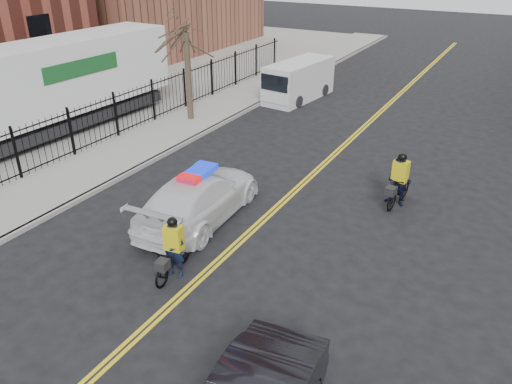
{
  "coord_description": "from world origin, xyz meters",
  "views": [
    {
      "loc": [
        6.38,
        -8.66,
        7.81
      ],
      "look_at": [
        0.11,
        2.62,
        1.3
      ],
      "focal_mm": 35.0,
      "sensor_mm": 36.0,
      "label": 1
    }
  ],
  "objects_px": {
    "cyclist_near": "(175,256)",
    "police_cruiser": "(199,197)",
    "cyclist_far": "(399,185)",
    "cargo_van": "(298,81)",
    "semi_trailer": "(44,85)"
  },
  "relations": [
    {
      "from": "cyclist_far",
      "to": "cargo_van",
      "type": "bearing_deg",
      "value": 137.28
    },
    {
      "from": "cyclist_near",
      "to": "cyclist_far",
      "type": "height_order",
      "value": "cyclist_far"
    },
    {
      "from": "police_cruiser",
      "to": "cargo_van",
      "type": "distance_m",
      "value": 13.84
    },
    {
      "from": "cyclist_far",
      "to": "cyclist_near",
      "type": "bearing_deg",
      "value": -113.45
    },
    {
      "from": "police_cruiser",
      "to": "semi_trailer",
      "type": "bearing_deg",
      "value": -20.81
    },
    {
      "from": "police_cruiser",
      "to": "cargo_van",
      "type": "xyz_separation_m",
      "value": [
        -2.94,
        13.53,
        0.23
      ]
    },
    {
      "from": "cargo_van",
      "to": "cyclist_near",
      "type": "distance_m",
      "value": 16.8
    },
    {
      "from": "cyclist_near",
      "to": "police_cruiser",
      "type": "bearing_deg",
      "value": 104.73
    },
    {
      "from": "police_cruiser",
      "to": "cyclist_far",
      "type": "relative_size",
      "value": 2.87
    },
    {
      "from": "cyclist_near",
      "to": "cyclist_far",
      "type": "distance_m",
      "value": 7.78
    },
    {
      "from": "police_cruiser",
      "to": "cyclist_near",
      "type": "xyz_separation_m",
      "value": [
        1.16,
        -2.76,
        -0.16
      ]
    },
    {
      "from": "police_cruiser",
      "to": "semi_trailer",
      "type": "distance_m",
      "value": 10.61
    },
    {
      "from": "police_cruiser",
      "to": "cargo_van",
      "type": "relative_size",
      "value": 1.06
    },
    {
      "from": "cyclist_near",
      "to": "cyclist_far",
      "type": "xyz_separation_m",
      "value": [
        3.97,
        6.69,
        0.12
      ]
    },
    {
      "from": "police_cruiser",
      "to": "cargo_van",
      "type": "height_order",
      "value": "cargo_van"
    }
  ]
}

